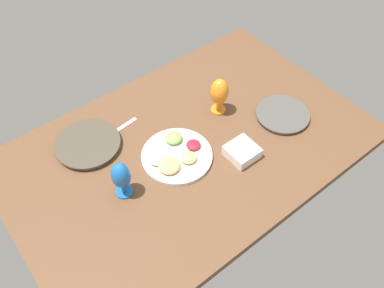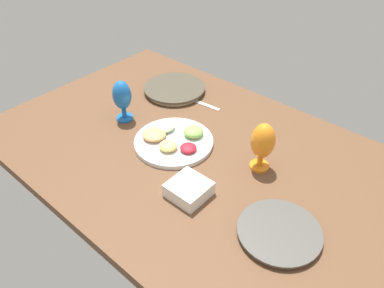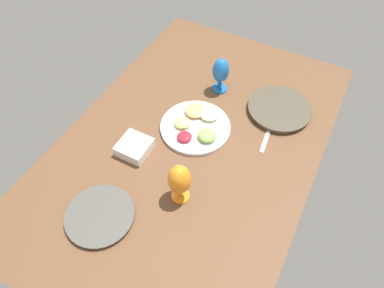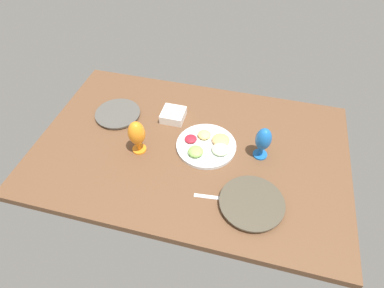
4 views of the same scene
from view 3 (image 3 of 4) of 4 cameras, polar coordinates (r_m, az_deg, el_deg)
ground_plane at (r=148.69cm, az=-0.14°, el=-0.21°), size 160.00×104.00×4.00cm
dinner_plate_left at (r=163.02cm, az=14.36°, el=5.66°), size 29.04×29.04×2.66cm
dinner_plate_right at (r=132.20cm, az=-15.11°, el=-11.48°), size 25.48×25.48×2.06cm
fruit_platter at (r=151.07cm, az=0.73°, el=3.17°), size 31.02×31.02×5.21cm
hurricane_glass_blue at (r=162.57cm, az=4.81°, el=11.88°), size 7.85×7.85×18.13cm
hurricane_glass_orange at (r=122.96cm, az=-2.08°, el=-6.13°), size 8.61×8.61×18.96cm
square_bowl_white at (r=144.17cm, az=-9.58°, el=-0.46°), size 12.58×12.58×5.05cm
fork_by_left_plate at (r=152.30cm, az=12.36°, el=1.24°), size 18.09×3.67×0.60cm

